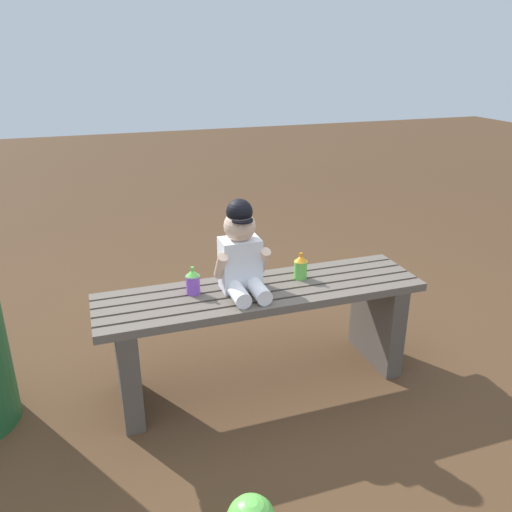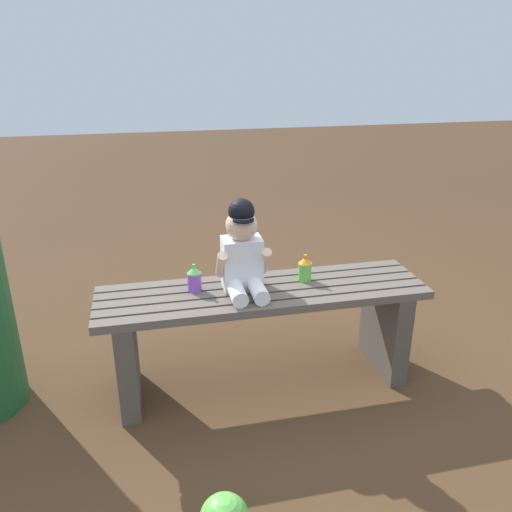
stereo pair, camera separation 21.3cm
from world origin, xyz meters
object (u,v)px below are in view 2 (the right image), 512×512
object	(u,v)px
park_bench	(263,322)
sippy_cup_left	(194,278)
sippy_cup_right	(305,268)
child_figure	(243,251)

from	to	relation	value
park_bench	sippy_cup_left	distance (m)	0.37
park_bench	sippy_cup_right	xyz separation A→B (m)	(0.21, 0.05, 0.22)
park_bench	child_figure	world-z (taller)	child_figure
sippy_cup_left	sippy_cup_right	size ratio (longest dim) A/B	1.00
park_bench	sippy_cup_right	bearing A→B (deg)	13.73
child_figure	sippy_cup_left	size ratio (longest dim) A/B	3.26
park_bench	sippy_cup_left	bearing A→B (deg)	170.26
child_figure	sippy_cup_right	world-z (taller)	child_figure
child_figure	sippy_cup_right	bearing A→B (deg)	5.74
sippy_cup_left	sippy_cup_right	xyz separation A→B (m)	(0.50, 0.00, 0.00)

